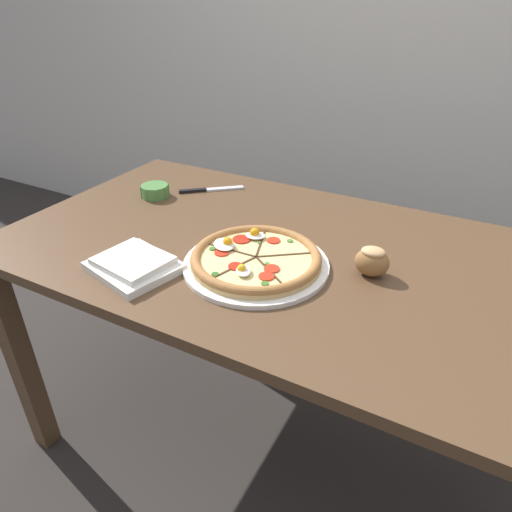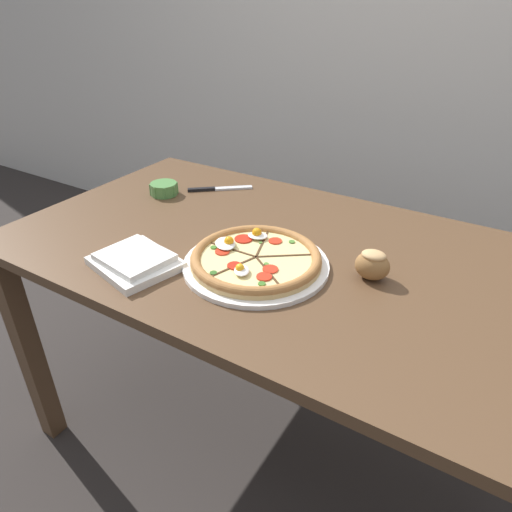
{
  "view_description": "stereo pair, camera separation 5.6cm",
  "coord_description": "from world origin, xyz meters",
  "px_view_note": "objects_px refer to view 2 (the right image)",
  "views": [
    {
      "loc": [
        0.42,
        -0.96,
        1.37
      ],
      "look_at": [
        -0.03,
        -0.11,
        0.81
      ],
      "focal_mm": 32.0,
      "sensor_mm": 36.0,
      "label": 1
    },
    {
      "loc": [
        0.47,
        -0.93,
        1.37
      ],
      "look_at": [
        -0.03,
        -0.11,
        0.81
      ],
      "focal_mm": 32.0,
      "sensor_mm": 36.0,
      "label": 2
    }
  ],
  "objects_px": {
    "dining_table": "(287,282)",
    "ramekin_bowl": "(164,188)",
    "napkin_folded": "(135,261)",
    "bread_piece_mid": "(372,264)",
    "knife_main": "(219,189)",
    "pizza": "(256,260)"
  },
  "relations": [
    {
      "from": "dining_table",
      "to": "ramekin_bowl",
      "type": "height_order",
      "value": "ramekin_bowl"
    },
    {
      "from": "dining_table",
      "to": "napkin_folded",
      "type": "bearing_deg",
      "value": -136.4
    },
    {
      "from": "bread_piece_mid",
      "to": "knife_main",
      "type": "xyz_separation_m",
      "value": [
        -0.63,
        0.26,
        -0.03
      ]
    },
    {
      "from": "pizza",
      "to": "bread_piece_mid",
      "type": "distance_m",
      "value": 0.28
    },
    {
      "from": "knife_main",
      "to": "dining_table",
      "type": "bearing_deg",
      "value": -71.5
    },
    {
      "from": "dining_table",
      "to": "ramekin_bowl",
      "type": "bearing_deg",
      "value": 167.61
    },
    {
      "from": "napkin_folded",
      "to": "knife_main",
      "type": "xyz_separation_m",
      "value": [
        -0.12,
        0.51,
        -0.01
      ]
    },
    {
      "from": "ramekin_bowl",
      "to": "napkin_folded",
      "type": "distance_m",
      "value": 0.46
    },
    {
      "from": "pizza",
      "to": "knife_main",
      "type": "xyz_separation_m",
      "value": [
        -0.37,
        0.36,
        -0.02
      ]
    },
    {
      "from": "pizza",
      "to": "napkin_folded",
      "type": "bearing_deg",
      "value": -148.01
    },
    {
      "from": "pizza",
      "to": "knife_main",
      "type": "relative_size",
      "value": 2.0
    },
    {
      "from": "napkin_folded",
      "to": "knife_main",
      "type": "distance_m",
      "value": 0.53
    },
    {
      "from": "ramekin_bowl",
      "to": "napkin_folded",
      "type": "xyz_separation_m",
      "value": [
        0.25,
        -0.39,
        -0.01
      ]
    },
    {
      "from": "napkin_folded",
      "to": "knife_main",
      "type": "relative_size",
      "value": 1.3
    },
    {
      "from": "pizza",
      "to": "bread_piece_mid",
      "type": "bearing_deg",
      "value": 20.33
    },
    {
      "from": "dining_table",
      "to": "bread_piece_mid",
      "type": "distance_m",
      "value": 0.27
    },
    {
      "from": "bread_piece_mid",
      "to": "knife_main",
      "type": "bearing_deg",
      "value": 157.35
    },
    {
      "from": "pizza",
      "to": "knife_main",
      "type": "height_order",
      "value": "pizza"
    },
    {
      "from": "knife_main",
      "to": "bread_piece_mid",
      "type": "bearing_deg",
      "value": -62.47
    },
    {
      "from": "napkin_folded",
      "to": "bread_piece_mid",
      "type": "distance_m",
      "value": 0.57
    },
    {
      "from": "ramekin_bowl",
      "to": "bread_piece_mid",
      "type": "xyz_separation_m",
      "value": [
        0.76,
        -0.13,
        0.02
      ]
    },
    {
      "from": "dining_table",
      "to": "pizza",
      "type": "relative_size",
      "value": 4.29
    }
  ]
}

